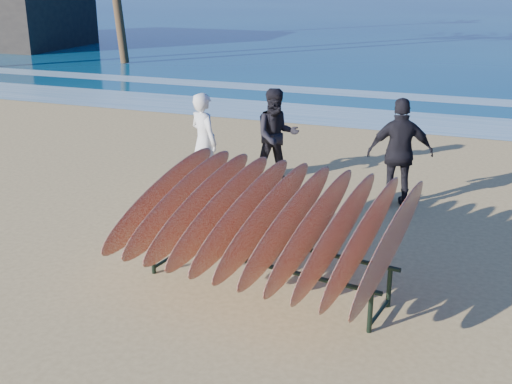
% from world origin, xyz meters
% --- Properties ---
extents(ground, '(120.00, 120.00, 0.00)m').
position_xyz_m(ground, '(0.00, 0.00, 0.00)').
color(ground, tan).
rests_on(ground, ground).
extents(ocean, '(160.00, 160.00, 0.00)m').
position_xyz_m(ocean, '(0.00, 55.00, 0.01)').
color(ocean, navy).
rests_on(ocean, ground).
extents(foam_near, '(160.00, 160.00, 0.00)m').
position_xyz_m(foam_near, '(0.00, 10.00, 0.01)').
color(foam_near, white).
rests_on(foam_near, ground).
extents(foam_far, '(160.00, 160.00, 0.00)m').
position_xyz_m(foam_far, '(0.00, 13.50, 0.01)').
color(foam_far, white).
rests_on(foam_far, ground).
extents(surfboard_rack, '(3.52, 3.00, 1.54)m').
position_xyz_m(surfboard_rack, '(0.43, -0.06, 0.93)').
color(surfboard_rack, black).
rests_on(surfboard_rack, ground).
extents(person_white, '(0.76, 0.69, 1.75)m').
position_xyz_m(person_white, '(-1.89, 3.23, 0.88)').
color(person_white, silver).
rests_on(person_white, ground).
extents(person_dark_a, '(1.06, 1.00, 1.74)m').
position_xyz_m(person_dark_a, '(-0.83, 4.13, 0.87)').
color(person_dark_a, black).
rests_on(person_dark_a, ground).
extents(person_dark_b, '(1.15, 0.72, 1.83)m').
position_xyz_m(person_dark_b, '(1.52, 3.54, 0.92)').
color(person_dark_b, black).
rests_on(person_dark_b, ground).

